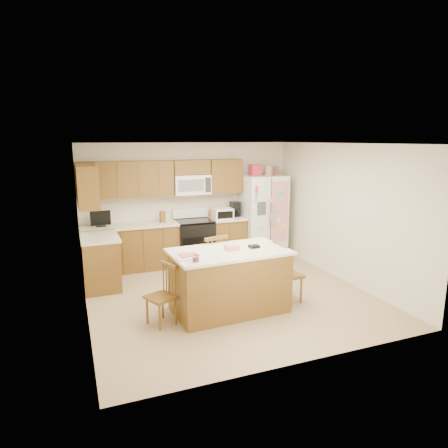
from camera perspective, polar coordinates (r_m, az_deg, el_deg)
name	(u,v)px	position (r m, az deg, el deg)	size (l,w,h in m)	color
ground	(228,295)	(6.83, 0.61, -10.06)	(4.50, 4.50, 0.00)	#8E7453
room_shell	(228,211)	(6.43, 0.64, 1.93)	(4.60, 4.60, 2.52)	beige
cabinetry	(148,225)	(7.96, -10.83, -0.17)	(3.36, 1.56, 2.15)	brown
stove	(194,241)	(8.42, -4.31, -2.40)	(0.76, 0.65, 1.13)	black
refrigerator	(263,215)	(8.84, 5.54, 1.24)	(0.90, 0.79, 2.04)	white
island	(229,280)	(6.08, 0.75, -8.06)	(1.78, 1.09, 1.04)	brown
windsor_chair_left	(162,296)	(5.74, -8.84, -10.18)	(0.47, 0.48, 0.87)	brown
windsor_chair_back	(211,267)	(6.62, -1.82, -6.19)	(0.54, 0.52, 1.05)	brown
windsor_chair_right	(287,274)	(6.49, 8.92, -7.12)	(0.42, 0.44, 0.96)	brown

